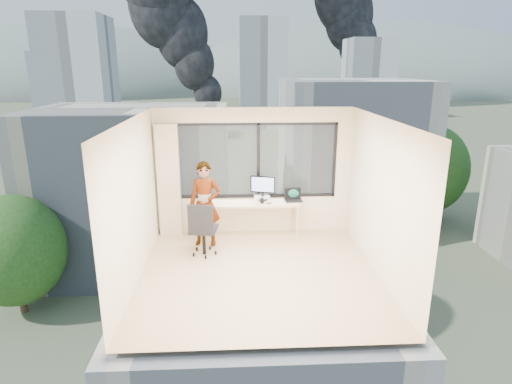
{
  "coord_description": "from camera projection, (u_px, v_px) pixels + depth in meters",
  "views": [
    {
      "loc": [
        -0.39,
        -6.54,
        3.39
      ],
      "look_at": [
        0.0,
        1.0,
        1.15
      ],
      "focal_mm": 30.02,
      "sensor_mm": 36.0,
      "label": 1
    }
  ],
  "objects": [
    {
      "name": "far_tower_a",
      "position": [
        80.0,
        81.0,
        96.48
      ],
      "size": [
        14.0,
        14.0,
        28.0
      ],
      "primitive_type": "cube",
      "color": "silver",
      "rests_on": "exterior_ground"
    },
    {
      "name": "cellphone",
      "position": [
        269.0,
        203.0,
        8.51
      ],
      "size": [
        0.11,
        0.07,
        0.01
      ],
      "primitive_type": "cube",
      "rotation": [
        0.0,
        0.0,
        0.3
      ],
      "color": "black",
      "rests_on": "desk"
    },
    {
      "name": "exterior_ground",
      "position": [
        235.0,
        127.0,
        126.13
      ],
      "size": [
        400.0,
        400.0,
        0.04
      ],
      "primitive_type": "cube",
      "color": "#515B3D",
      "rests_on": "ground"
    },
    {
      "name": "far_tower_d",
      "position": [
        62.0,
        85.0,
        148.75
      ],
      "size": [
        16.0,
        14.0,
        22.0
      ],
      "primitive_type": "cube",
      "color": "silver",
      "rests_on": "exterior_ground"
    },
    {
      "name": "hill_b",
      "position": [
        366.0,
        90.0,
        322.61
      ],
      "size": [
        300.0,
        220.0,
        96.0
      ],
      "primitive_type": "ellipsoid",
      "color": "slate",
      "rests_on": "exterior_ground"
    },
    {
      "name": "tree_a",
      "position": [
        16.0,
        262.0,
        30.36
      ],
      "size": [
        7.0,
        7.0,
        8.0
      ],
      "primitive_type": null,
      "color": "#224717",
      "rests_on": "exterior_ground"
    },
    {
      "name": "window_wall",
      "position": [
        256.0,
        161.0,
        8.73
      ],
      "size": [
        3.3,
        0.16,
        1.55
      ],
      "primitive_type": null,
      "color": "black",
      "rests_on": "ground"
    },
    {
      "name": "game_console",
      "position": [
        262.0,
        197.0,
        8.83
      ],
      "size": [
        0.33,
        0.29,
        0.07
      ],
      "primitive_type": "cube",
      "rotation": [
        0.0,
        0.0,
        0.11
      ],
      "color": "white",
      "rests_on": "desk"
    },
    {
      "name": "laptop",
      "position": [
        294.0,
        196.0,
        8.65
      ],
      "size": [
        0.37,
        0.39,
        0.22
      ],
      "primitive_type": null,
      "rotation": [
        0.0,
        0.0,
        0.07
      ],
      "color": "black",
      "rests_on": "desk"
    },
    {
      "name": "handbag",
      "position": [
        293.0,
        194.0,
        8.8
      ],
      "size": [
        0.3,
        0.18,
        0.21
      ],
      "primitive_type": "ellipsoid",
      "rotation": [
        0.0,
        0.0,
        -0.16
      ],
      "color": "#0C4B44",
      "rests_on": "desk"
    },
    {
      "name": "far_tower_c",
      "position": [
        368.0,
        79.0,
        143.82
      ],
      "size": [
        15.0,
        15.0,
        26.0
      ],
      "primitive_type": "cube",
      "color": "silver",
      "rests_on": "exterior_ground"
    },
    {
      "name": "ceiling",
      "position": [
        259.0,
        119.0,
        6.51
      ],
      "size": [
        4.0,
        4.0,
        0.01
      ],
      "primitive_type": "cube",
      "color": "white",
      "rests_on": "ground"
    },
    {
      "name": "near_bldg_a",
      "position": [
        137.0,
        189.0,
        37.52
      ],
      "size": [
        16.0,
        12.0,
        14.0
      ],
      "primitive_type": "cube",
      "color": "#ECE6C6",
      "rests_on": "exterior_ground"
    },
    {
      "name": "floor",
      "position": [
        259.0,
        274.0,
        7.25
      ],
      "size": [
        4.0,
        4.0,
        0.01
      ],
      "primitive_type": "cube",
      "color": "tan",
      "rests_on": "ground"
    },
    {
      "name": "hill_a",
      "position": [
        69.0,
        90.0,
        311.68
      ],
      "size": [
        288.0,
        216.0,
        90.0
      ],
      "primitive_type": "ellipsoid",
      "color": "slate",
      "rests_on": "exterior_ground"
    },
    {
      "name": "wall_right",
      "position": [
        381.0,
        199.0,
        6.98
      ],
      "size": [
        0.01,
        4.0,
        2.6
      ],
      "primitive_type": "cube",
      "color": "#FBE3C1",
      "rests_on": "ground"
    },
    {
      "name": "desk",
      "position": [
        254.0,
        219.0,
        8.73
      ],
      "size": [
        1.8,
        0.6,
        0.75
      ],
      "primitive_type": "cube",
      "color": "tan",
      "rests_on": "floor"
    },
    {
      "name": "smoke_plume_b",
      "position": [
        375.0,
        2.0,
        165.1
      ],
      "size": [
        30.0,
        18.0,
        70.0
      ],
      "primitive_type": null,
      "color": "black",
      "rests_on": "exterior_ground"
    },
    {
      "name": "monitor",
      "position": [
        263.0,
        188.0,
        8.67
      ],
      "size": [
        0.52,
        0.24,
        0.51
      ],
      "primitive_type": null,
      "rotation": [
        0.0,
        0.0,
        -0.27
      ],
      "color": "black",
      "rests_on": "desk"
    },
    {
      "name": "person",
      "position": [
        205.0,
        204.0,
        8.22
      ],
      "size": [
        0.65,
        0.48,
        1.66
      ],
      "primitive_type": "imported",
      "rotation": [
        0.0,
        0.0,
        -0.14
      ],
      "color": "#2D2D33",
      "rests_on": "floor"
    },
    {
      "name": "pen_cup",
      "position": [
        262.0,
        201.0,
        8.53
      ],
      "size": [
        0.08,
        0.08,
        0.09
      ],
      "primitive_type": "cylinder",
      "rotation": [
        0.0,
        0.0,
        -0.11
      ],
      "color": "black",
      "rests_on": "desk"
    },
    {
      "name": "far_tower_b",
      "position": [
        262.0,
        74.0,
        122.27
      ],
      "size": [
        13.0,
        13.0,
        30.0
      ],
      "primitive_type": "cube",
      "color": "silver",
      "rests_on": "exterior_ground"
    },
    {
      "name": "wall_front",
      "position": [
        269.0,
        253.0,
        4.96
      ],
      "size": [
        4.0,
        0.01,
        2.6
      ],
      "primitive_type": "cube",
      "color": "#FBE3C1",
      "rests_on": "ground"
    },
    {
      "name": "wall_left",
      "position": [
        133.0,
        203.0,
        6.78
      ],
      "size": [
        0.01,
        4.0,
        2.6
      ],
      "primitive_type": "cube",
      "color": "#FBE3C1",
      "rests_on": "ground"
    },
    {
      "name": "near_bldg_b",
      "position": [
        350.0,
        157.0,
        45.93
      ],
      "size": [
        14.0,
        13.0,
        16.0
      ],
      "primitive_type": "cube",
      "color": "white",
      "rests_on": "exterior_ground"
    },
    {
      "name": "tree_c",
      "position": [
        429.0,
        178.0,
        49.2
      ],
      "size": [
        8.4,
        8.4,
        10.0
      ],
      "primitive_type": null,
      "color": "#224717",
      "rests_on": "exterior_ground"
    },
    {
      "name": "chair",
      "position": [
        203.0,
        228.0,
        7.86
      ],
      "size": [
        0.61,
        0.61,
        1.05
      ],
      "primitive_type": null,
      "rotation": [
        0.0,
        0.0,
        -0.15
      ],
      "color": "black",
      "rests_on": "floor"
    },
    {
      "name": "curtain",
      "position": [
        169.0,
        181.0,
        8.64
      ],
      "size": [
        0.45,
        0.14,
        2.3
      ],
      "primitive_type": "cube",
      "color": "beige",
      "rests_on": "floor"
    },
    {
      "name": "tree_b",
      "position": [
        305.0,
        275.0,
        27.38
      ],
      "size": [
        7.6,
        7.6,
        9.0
      ],
      "primitive_type": null,
      "color": "#224717",
      "rests_on": "exterior_ground"
    }
  ]
}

